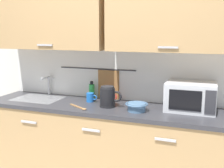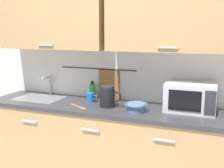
{
  "view_description": "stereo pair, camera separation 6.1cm",
  "coord_description": "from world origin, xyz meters",
  "px_view_note": "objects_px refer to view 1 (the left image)",
  "views": [
    {
      "loc": [
        1.03,
        -2.26,
        1.64
      ],
      "look_at": [
        0.08,
        0.33,
        1.12
      ],
      "focal_mm": 44.83,
      "sensor_mm": 36.0,
      "label": 1
    },
    {
      "loc": [
        1.09,
        -2.24,
        1.64
      ],
      "look_at": [
        0.08,
        0.33,
        1.12
      ],
      "focal_mm": 44.83,
      "sensor_mm": 36.0,
      "label": 2
    }
  ],
  "objects_px": {
    "mug_near_sink": "(90,97)",
    "mug_by_kettle": "(110,97)",
    "mixing_bowl": "(137,107)",
    "microwave": "(191,97)",
    "wooden_spoon": "(80,107)",
    "electric_kettle": "(108,97)",
    "dish_soap_bottle": "(92,91)"
  },
  "relations": [
    {
      "from": "wooden_spoon",
      "to": "mug_near_sink",
      "type": "bearing_deg",
      "value": 91.71
    },
    {
      "from": "electric_kettle",
      "to": "dish_soap_bottle",
      "type": "xyz_separation_m",
      "value": [
        -0.3,
        0.27,
        -0.01
      ]
    },
    {
      "from": "electric_kettle",
      "to": "mug_by_kettle",
      "type": "bearing_deg",
      "value": 104.78
    },
    {
      "from": "mug_near_sink",
      "to": "mug_by_kettle",
      "type": "distance_m",
      "value": 0.22
    },
    {
      "from": "microwave",
      "to": "mug_by_kettle",
      "type": "bearing_deg",
      "value": 174.17
    },
    {
      "from": "dish_soap_bottle",
      "to": "mixing_bowl",
      "type": "xyz_separation_m",
      "value": [
        0.61,
        -0.32,
        -0.04
      ]
    },
    {
      "from": "mixing_bowl",
      "to": "wooden_spoon",
      "type": "bearing_deg",
      "value": -170.92
    },
    {
      "from": "electric_kettle",
      "to": "mug_near_sink",
      "type": "height_order",
      "value": "electric_kettle"
    },
    {
      "from": "mug_by_kettle",
      "to": "microwave",
      "type": "bearing_deg",
      "value": -5.83
    },
    {
      "from": "mug_by_kettle",
      "to": "wooden_spoon",
      "type": "height_order",
      "value": "mug_by_kettle"
    },
    {
      "from": "mug_by_kettle",
      "to": "wooden_spoon",
      "type": "xyz_separation_m",
      "value": [
        -0.18,
        -0.37,
        -0.04
      ]
    },
    {
      "from": "microwave",
      "to": "electric_kettle",
      "type": "bearing_deg",
      "value": -169.55
    },
    {
      "from": "dish_soap_bottle",
      "to": "mug_by_kettle",
      "type": "xyz_separation_m",
      "value": [
        0.24,
        -0.04,
        -0.04
      ]
    },
    {
      "from": "microwave",
      "to": "dish_soap_bottle",
      "type": "distance_m",
      "value": 1.09
    },
    {
      "from": "microwave",
      "to": "electric_kettle",
      "type": "height_order",
      "value": "microwave"
    },
    {
      "from": "microwave",
      "to": "dish_soap_bottle",
      "type": "bearing_deg",
      "value": 173.46
    },
    {
      "from": "mug_by_kettle",
      "to": "dish_soap_bottle",
      "type": "bearing_deg",
      "value": 170.96
    },
    {
      "from": "microwave",
      "to": "mixing_bowl",
      "type": "xyz_separation_m",
      "value": [
        -0.47,
        -0.2,
        -0.09
      ]
    },
    {
      "from": "mug_near_sink",
      "to": "mixing_bowl",
      "type": "relative_size",
      "value": 0.56
    },
    {
      "from": "electric_kettle",
      "to": "wooden_spoon",
      "type": "xyz_separation_m",
      "value": [
        -0.24,
        -0.14,
        -0.1
      ]
    },
    {
      "from": "mug_near_sink",
      "to": "mug_by_kettle",
      "type": "bearing_deg",
      "value": 29.35
    },
    {
      "from": "mug_by_kettle",
      "to": "electric_kettle",
      "type": "bearing_deg",
      "value": -75.22
    },
    {
      "from": "electric_kettle",
      "to": "mug_near_sink",
      "type": "bearing_deg",
      "value": 153.39
    },
    {
      "from": "mixing_bowl",
      "to": "electric_kettle",
      "type": "bearing_deg",
      "value": 169.81
    },
    {
      "from": "mug_by_kettle",
      "to": "mixing_bowl",
      "type": "bearing_deg",
      "value": -37.67
    },
    {
      "from": "microwave",
      "to": "mug_by_kettle",
      "type": "height_order",
      "value": "microwave"
    },
    {
      "from": "mug_near_sink",
      "to": "dish_soap_bottle",
      "type": "bearing_deg",
      "value": 108.5
    },
    {
      "from": "microwave",
      "to": "mug_near_sink",
      "type": "bearing_deg",
      "value": -178.91
    },
    {
      "from": "mug_near_sink",
      "to": "mug_by_kettle",
      "type": "height_order",
      "value": "same"
    },
    {
      "from": "microwave",
      "to": "wooden_spoon",
      "type": "xyz_separation_m",
      "value": [
        -1.02,
        -0.29,
        -0.13
      ]
    },
    {
      "from": "microwave",
      "to": "electric_kettle",
      "type": "relative_size",
      "value": 2.03
    },
    {
      "from": "mixing_bowl",
      "to": "wooden_spoon",
      "type": "height_order",
      "value": "mixing_bowl"
    }
  ]
}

